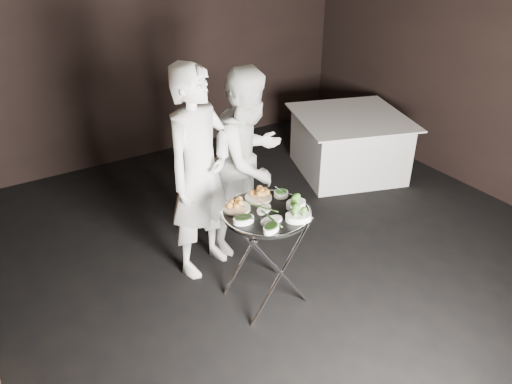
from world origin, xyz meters
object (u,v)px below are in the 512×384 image
waiter_right (250,160)px  waiter_left (200,174)px  dining_table (348,144)px  tray_stand (266,252)px  serving_tray (266,213)px

waiter_right → waiter_left: bearing=172.5°
waiter_right → dining_table: (1.80, 0.63, -0.50)m
tray_stand → waiter_left: 0.86m
waiter_right → dining_table: 1.97m
serving_tray → waiter_right: waiter_right is taller
waiter_left → dining_table: (2.38, 0.76, -0.57)m
tray_stand → serving_tray: bearing=180.0°
tray_stand → waiter_right: 0.98m
serving_tray → dining_table: serving_tray is taller
dining_table → tray_stand: bearing=-146.1°
waiter_left → waiter_right: 0.59m
tray_stand → serving_tray: 0.37m
dining_table → waiter_right: bearing=-160.8°
serving_tray → waiter_right: bearing=66.6°
serving_tray → dining_table: (2.16, 1.45, -0.47)m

